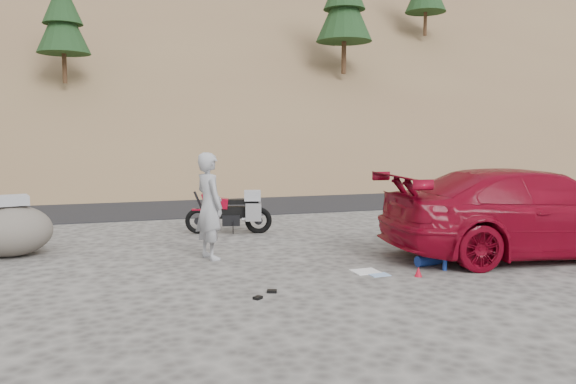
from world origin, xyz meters
name	(u,v)px	position (x,y,z in m)	size (l,w,h in m)	color
ground	(255,263)	(0.00, 0.00, 0.00)	(140.00, 140.00, 0.00)	#44423F
road	(189,203)	(0.00, 9.00, 0.00)	(120.00, 7.00, 0.05)	black
hillside	(137,29)	(-0.05, 40.88, 11.08)	(120.00, 73.00, 46.72)	brown
motorcycle	(233,212)	(0.23, 2.99, 0.50)	(1.94, 0.83, 1.17)	black
man	(210,259)	(-0.69, 0.56, 0.00)	(0.70, 0.46, 1.93)	#98999D
red_car	(529,256)	(5.04, -0.96, 0.00)	(2.27, 5.58, 1.62)	maroon
boulder	(11,230)	(-4.18, 1.88, 0.49)	(1.51, 1.30, 1.13)	#555049
gear_white_cloth	(366,271)	(1.59, -1.18, 0.01)	(0.42, 0.37, 0.01)	white
gear_blue_mat	(428,260)	(2.80, -1.11, 0.09)	(0.19, 0.19, 0.47)	navy
gear_bottle	(445,265)	(2.89, -1.48, 0.10)	(0.07, 0.07, 0.20)	navy
gear_funnel	(418,272)	(2.25, -1.71, 0.08)	(0.12, 0.12, 0.15)	#AB0B1F
gear_glove_a	(272,291)	(-0.21, -1.89, 0.02)	(0.14, 0.10, 0.04)	black
gear_glove_b	(258,298)	(-0.49, -2.14, 0.02)	(0.12, 0.09, 0.04)	black
gear_blue_cloth	(379,275)	(1.70, -1.45, 0.01)	(0.31, 0.23, 0.01)	#8BACD7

